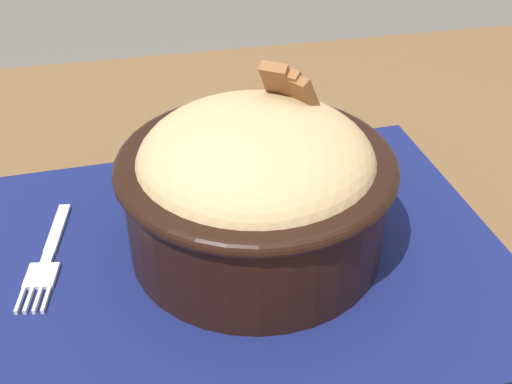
# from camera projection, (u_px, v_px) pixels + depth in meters

# --- Properties ---
(table) EXTENTS (1.20, 0.80, 0.75)m
(table) POSITION_uv_depth(u_px,v_px,m) (170.00, 340.00, 0.54)
(table) COLOR brown
(table) RESTS_ON ground_plane
(placemat) EXTENTS (0.49, 0.33, 0.00)m
(placemat) POSITION_uv_depth(u_px,v_px,m) (193.00, 267.00, 0.49)
(placemat) COLOR #11194C
(placemat) RESTS_ON table
(bowl) EXTENTS (0.21, 0.21, 0.14)m
(bowl) POSITION_uv_depth(u_px,v_px,m) (256.00, 183.00, 0.48)
(bowl) COLOR black
(bowl) RESTS_ON placemat
(fork) EXTENTS (0.04, 0.12, 0.00)m
(fork) POSITION_uv_depth(u_px,v_px,m) (47.00, 259.00, 0.50)
(fork) COLOR silver
(fork) RESTS_ON placemat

